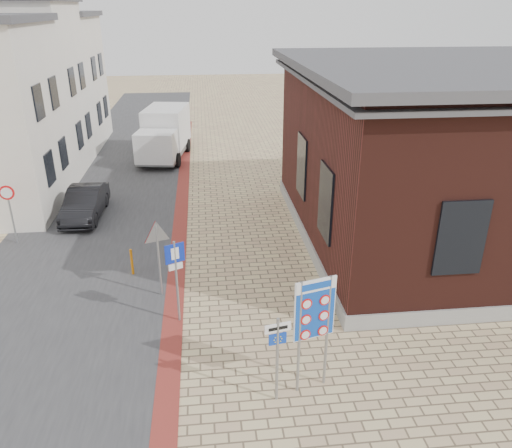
{
  "coord_description": "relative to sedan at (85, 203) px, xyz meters",
  "views": [
    {
      "loc": [
        -0.88,
        -10.61,
        8.6
      ],
      "look_at": [
        0.7,
        3.89,
        2.2
      ],
      "focal_mm": 35.0,
      "sensor_mm": 36.0,
      "label": 1
    }
  ],
  "objects": [
    {
      "name": "brick_building",
      "position": [
        15.14,
        -3.48,
        2.82
      ],
      "size": [
        13.0,
        13.0,
        6.8
      ],
      "color": "gray",
      "rests_on": "ground"
    },
    {
      "name": "townhouse_far",
      "position": [
        -4.85,
        13.52,
        3.5
      ],
      "size": [
        7.4,
        6.4,
        8.3
      ],
      "color": "silver",
      "rests_on": "ground"
    },
    {
      "name": "townhouse_mid",
      "position": [
        -4.85,
        7.52,
        3.9
      ],
      "size": [
        7.4,
        6.4,
        9.1
      ],
      "color": "silver",
      "rests_on": "ground"
    },
    {
      "name": "sedan",
      "position": [
        0.0,
        0.0,
        0.0
      ],
      "size": [
        1.5,
        4.06,
        1.33
      ],
      "primitive_type": "imported",
      "rotation": [
        0.0,
        0.0,
        -0.03
      ],
      "color": "black",
      "rests_on": "ground"
    },
    {
      "name": "bollard",
      "position": [
        2.64,
        -5.48,
        -0.18
      ],
      "size": [
        0.11,
        0.11,
        0.97
      ],
      "primitive_type": "cylinder",
      "rotation": [
        0.0,
        0.0,
        0.35
      ],
      "color": "orange",
      "rests_on": "ground"
    },
    {
      "name": "road_strip",
      "position": [
        0.64,
        4.52,
        -0.65
      ],
      "size": [
        7.0,
        60.0,
        0.02
      ],
      "primitive_type": "cube",
      "color": "#38383A",
      "rests_on": "ground"
    },
    {
      "name": "speed_sign",
      "position": [
        -2.18,
        -2.48,
        0.96
      ],
      "size": [
        0.57,
        0.07,
        2.42
      ],
      "rotation": [
        0.0,
        0.0,
        0.06
      ],
      "color": "gray",
      "rests_on": "ground"
    },
    {
      "name": "border_sign",
      "position": [
        7.64,
        -11.65,
        1.52
      ],
      "size": [
        1.01,
        0.32,
        3.03
      ],
      "rotation": [
        0.0,
        0.0,
        0.27
      ],
      "color": "gray",
      "rests_on": "ground"
    },
    {
      "name": "essen_sign",
      "position": [
        6.74,
        -11.98,
        0.83
      ],
      "size": [
        0.61,
        0.16,
        2.28
      ],
      "rotation": [
        0.0,
        0.0,
        0.2
      ],
      "color": "gray",
      "rests_on": "ground"
    },
    {
      "name": "curb_strip",
      "position": [
        4.14,
        -0.48,
        -0.65
      ],
      "size": [
        0.6,
        40.0,
        0.02
      ],
      "primitive_type": "cube",
      "color": "maroon",
      "rests_on": "ground"
    },
    {
      "name": "ground",
      "position": [
        6.14,
        -10.48,
        -0.66
      ],
      "size": [
        120.0,
        120.0,
        0.0
      ],
      "primitive_type": "plane",
      "color": "tan",
      "rests_on": "ground"
    },
    {
      "name": "bike_rack",
      "position": [
        8.79,
        -8.28,
        -0.4
      ],
      "size": [
        0.08,
        1.8,
        0.6
      ],
      "color": "slate",
      "rests_on": "ground"
    },
    {
      "name": "parking_sign",
      "position": [
        4.34,
        -8.48,
        1.13
      ],
      "size": [
        0.54,
        0.28,
        2.62
      ],
      "rotation": [
        0.0,
        0.0,
        0.43
      ],
      "color": "gray",
      "rests_on": "ground"
    },
    {
      "name": "yield_sign",
      "position": [
        3.73,
        -6.98,
        1.31
      ],
      "size": [
        0.88,
        0.37,
        2.57
      ],
      "rotation": [
        0.0,
        0.0,
        0.35
      ],
      "color": "gray",
      "rests_on": "ground"
    },
    {
      "name": "box_truck",
      "position": [
        2.97,
        9.07,
        0.86
      ],
      "size": [
        3.09,
        5.93,
        2.95
      ],
      "rotation": [
        0.0,
        0.0,
        -0.16
      ],
      "color": "slate",
      "rests_on": "ground"
    }
  ]
}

